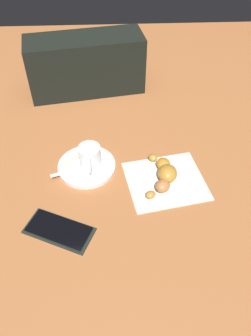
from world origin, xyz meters
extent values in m
plane|color=#A05E33|center=(0.00, 0.00, 0.00)|extent=(1.80, 1.80, 0.00)
cylinder|color=white|center=(-0.10, 0.02, 0.01)|extent=(0.15, 0.15, 0.01)
cylinder|color=white|center=(-0.09, 0.02, 0.04)|extent=(0.06, 0.06, 0.05)
cylinder|color=black|center=(-0.09, 0.02, 0.05)|extent=(0.05, 0.05, 0.00)
torus|color=white|center=(-0.09, -0.01, 0.04)|extent=(0.01, 0.04, 0.04)
cube|color=silver|center=(-0.13, 0.00, 0.01)|extent=(0.11, 0.05, 0.00)
ellipsoid|color=silver|center=(-0.06, 0.02, 0.02)|extent=(0.03, 0.03, 0.01)
cube|color=beige|center=(-0.14, 0.04, 0.01)|extent=(0.06, 0.06, 0.01)
cube|color=silver|center=(0.10, -0.04, 0.00)|extent=(0.22, 0.20, 0.00)
ellipsoid|color=#B37432|center=(0.06, -0.09, 0.01)|extent=(0.03, 0.03, 0.02)
ellipsoid|color=#AC6839|center=(0.09, -0.07, 0.02)|extent=(0.05, 0.05, 0.03)
ellipsoid|color=#AA7629|center=(0.10, -0.03, 0.02)|extent=(0.06, 0.06, 0.04)
ellipsoid|color=#BB7525|center=(0.10, 0.01, 0.02)|extent=(0.05, 0.05, 0.03)
ellipsoid|color=#A67A2F|center=(0.07, 0.04, 0.01)|extent=(0.03, 0.03, 0.02)
cube|color=black|center=(-0.15, -0.17, 0.00)|extent=(0.16, 0.13, 0.01)
cube|color=black|center=(-0.15, -0.17, 0.01)|extent=(0.15, 0.11, 0.00)
cube|color=black|center=(-0.11, 0.39, 0.09)|extent=(0.38, 0.18, 0.18)
camera|label=1|loc=(-0.03, -0.59, 0.62)|focal=35.77mm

